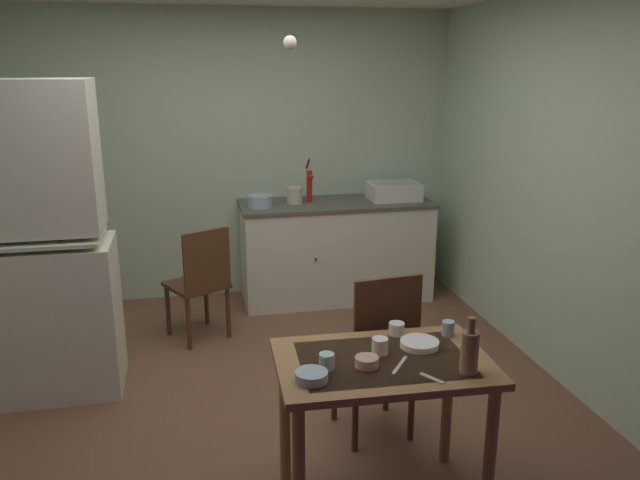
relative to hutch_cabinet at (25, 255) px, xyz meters
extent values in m
plane|color=brown|center=(1.42, -0.47, -0.93)|extent=(5.14, 5.14, 0.00)
cube|color=#B5CDAF|center=(1.42, 1.64, 0.34)|extent=(4.02, 0.10, 2.53)
cube|color=#B5D0B0|center=(3.43, -0.47, 0.34)|extent=(0.10, 4.24, 2.53)
cube|color=silver|center=(0.00, 0.00, -0.43)|extent=(1.04, 0.52, 0.99)
cube|color=beige|center=(0.00, 0.00, 0.60)|extent=(0.96, 0.44, 0.91)
cube|color=beige|center=(0.00, -0.03, 0.10)|extent=(0.94, 0.47, 0.02)
cube|color=silver|center=(2.28, 1.27, -0.50)|extent=(1.66, 0.60, 0.86)
cube|color=#525246|center=(2.28, 1.27, -0.05)|extent=(1.69, 0.63, 0.03)
sphere|color=#2D2823|center=(2.03, 0.96, -0.46)|extent=(0.02, 0.02, 0.02)
cube|color=silver|center=(2.80, 1.27, 0.04)|extent=(0.44, 0.34, 0.15)
cube|color=black|center=(2.80, 1.27, 0.11)|extent=(0.38, 0.28, 0.01)
cylinder|color=#B21E19|center=(2.05, 1.32, 0.10)|extent=(0.05, 0.05, 0.28)
cylinder|color=#B21E19|center=(2.05, 1.25, 0.20)|extent=(0.03, 0.12, 0.03)
cylinder|color=#A61C22|center=(2.05, 1.38, 0.29)|extent=(0.02, 0.16, 0.12)
cylinder|color=#9EB2C6|center=(1.60, 1.22, 0.01)|extent=(0.21, 0.21, 0.10)
cylinder|color=beige|center=(1.91, 1.30, 0.03)|extent=(0.14, 0.14, 0.14)
cube|color=#997043|center=(1.84, -1.51, -0.18)|extent=(1.01, 0.68, 0.04)
cube|color=silver|center=(1.84, -1.51, -0.17)|extent=(0.78, 0.53, 0.00)
cylinder|color=olive|center=(1.40, -1.75, -0.57)|extent=(0.06, 0.06, 0.73)
cylinder|color=#9C6D41|center=(2.27, -1.78, -0.57)|extent=(0.06, 0.06, 0.73)
cylinder|color=#A07042|center=(1.42, -1.23, -0.57)|extent=(0.06, 0.06, 0.73)
cylinder|color=olive|center=(2.28, -1.26, -0.57)|extent=(0.06, 0.06, 0.73)
cube|color=#50331E|center=(1.98, -0.89, -0.49)|extent=(0.44, 0.44, 0.03)
cube|color=#50301D|center=(2.00, -1.07, -0.20)|extent=(0.38, 0.07, 0.54)
cylinder|color=#50331E|center=(2.13, -0.70, -0.72)|extent=(0.04, 0.04, 0.43)
cylinder|color=#50331E|center=(1.79, -0.74, -0.72)|extent=(0.04, 0.04, 0.43)
cylinder|color=#50331E|center=(2.17, -1.04, -0.72)|extent=(0.04, 0.04, 0.43)
cylinder|color=#50331E|center=(1.83, -1.08, -0.72)|extent=(0.04, 0.04, 0.43)
cube|color=#512F1E|center=(1.03, 0.66, -0.50)|extent=(0.54, 0.54, 0.03)
cube|color=#54331C|center=(1.11, 0.49, -0.26)|extent=(0.35, 0.20, 0.46)
cylinder|color=#512F1E|center=(1.10, 0.89, -0.72)|extent=(0.04, 0.04, 0.41)
cylinder|color=#512F1E|center=(0.80, 0.73, -0.72)|extent=(0.04, 0.04, 0.41)
cylinder|color=#512F1E|center=(1.26, 0.58, -0.72)|extent=(0.04, 0.04, 0.41)
cylinder|color=#512F1E|center=(0.96, 0.43, -0.72)|extent=(0.04, 0.04, 0.41)
cylinder|color=tan|center=(1.75, -1.56, -0.14)|extent=(0.11, 0.11, 0.05)
cylinder|color=white|center=(2.05, -1.41, -0.15)|extent=(0.19, 0.19, 0.03)
cylinder|color=#9EB2C6|center=(1.48, -1.64, -0.14)|extent=(0.14, 0.14, 0.04)
cylinder|color=white|center=(1.84, -1.45, -0.13)|extent=(0.08, 0.08, 0.08)
cylinder|color=white|center=(1.99, -1.26, -0.13)|extent=(0.08, 0.08, 0.06)
cylinder|color=#9EB2C6|center=(2.24, -1.32, -0.13)|extent=(0.06, 0.06, 0.07)
cylinder|color=#ADD1C1|center=(1.57, -1.54, -0.13)|extent=(0.07, 0.07, 0.07)
cylinder|color=olive|center=(2.17, -1.70, -0.07)|extent=(0.08, 0.08, 0.19)
cylinder|color=olive|center=(2.17, -1.70, 0.06)|extent=(0.04, 0.04, 0.07)
cube|color=silver|center=(1.90, -1.58, -0.16)|extent=(0.12, 0.16, 0.00)
cube|color=beige|center=(1.99, -1.73, -0.16)|extent=(0.08, 0.11, 0.00)
sphere|color=#F9EFCC|center=(1.63, -0.25, 1.26)|extent=(0.08, 0.08, 0.08)
camera|label=1|loc=(1.01, -4.05, 1.15)|focal=35.66mm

